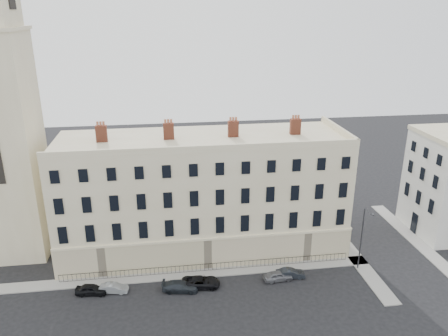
{
  "coord_description": "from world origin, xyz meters",
  "views": [
    {
      "loc": [
        -10.53,
        -40.04,
        30.02
      ],
      "look_at": [
        -3.44,
        10.0,
        11.59
      ],
      "focal_mm": 35.0,
      "sensor_mm": 36.0,
      "label": 1
    }
  ],
  "objects_px": {
    "car_b": "(114,288)",
    "car_a": "(91,289)",
    "car_c": "(180,286)",
    "car_f": "(290,273)",
    "streetlamp": "(362,236)",
    "car_e": "(278,276)",
    "car_d": "(201,282)"
  },
  "relations": [
    {
      "from": "car_b",
      "to": "car_a",
      "type": "bearing_deg",
      "value": 99.43
    },
    {
      "from": "car_c",
      "to": "car_f",
      "type": "height_order",
      "value": "car_c"
    },
    {
      "from": "car_b",
      "to": "streetlamp",
      "type": "xyz_separation_m",
      "value": [
        29.26,
        0.54,
        4.0
      ]
    },
    {
      "from": "car_e",
      "to": "streetlamp",
      "type": "height_order",
      "value": "streetlamp"
    },
    {
      "from": "car_d",
      "to": "streetlamp",
      "type": "xyz_separation_m",
      "value": [
        19.46,
        0.88,
        3.92
      ]
    },
    {
      "from": "car_b",
      "to": "car_e",
      "type": "relative_size",
      "value": 0.92
    },
    {
      "from": "car_b",
      "to": "streetlamp",
      "type": "distance_m",
      "value": 29.54
    },
    {
      "from": "car_d",
      "to": "car_c",
      "type": "bearing_deg",
      "value": 106.59
    },
    {
      "from": "car_a",
      "to": "car_d",
      "type": "height_order",
      "value": "car_d"
    },
    {
      "from": "car_b",
      "to": "streetlamp",
      "type": "relative_size",
      "value": 0.39
    },
    {
      "from": "car_b",
      "to": "car_e",
      "type": "height_order",
      "value": "car_e"
    },
    {
      "from": "car_e",
      "to": "car_f",
      "type": "bearing_deg",
      "value": -84.56
    },
    {
      "from": "car_a",
      "to": "car_c",
      "type": "bearing_deg",
      "value": -87.91
    },
    {
      "from": "car_b",
      "to": "car_e",
      "type": "distance_m",
      "value": 18.88
    },
    {
      "from": "car_b",
      "to": "car_e",
      "type": "xyz_separation_m",
      "value": [
        18.87,
        -0.34,
        0.06
      ]
    },
    {
      "from": "car_d",
      "to": "car_f",
      "type": "height_order",
      "value": "car_d"
    },
    {
      "from": "car_a",
      "to": "streetlamp",
      "type": "height_order",
      "value": "streetlamp"
    },
    {
      "from": "car_a",
      "to": "car_b",
      "type": "xyz_separation_m",
      "value": [
        2.45,
        -0.01,
        -0.06
      ]
    },
    {
      "from": "car_c",
      "to": "car_f",
      "type": "relative_size",
      "value": 1.19
    },
    {
      "from": "streetlamp",
      "to": "car_a",
      "type": "bearing_deg",
      "value": -165.76
    },
    {
      "from": "car_d",
      "to": "car_f",
      "type": "xyz_separation_m",
      "value": [
        10.67,
        0.31,
        -0.05
      ]
    },
    {
      "from": "car_e",
      "to": "streetlamp",
      "type": "xyz_separation_m",
      "value": [
        10.39,
        0.88,
        3.94
      ]
    },
    {
      "from": "car_a",
      "to": "car_f",
      "type": "height_order",
      "value": "car_a"
    },
    {
      "from": "car_a",
      "to": "streetlamp",
      "type": "xyz_separation_m",
      "value": [
        31.71,
        0.53,
        3.94
      ]
    },
    {
      "from": "car_b",
      "to": "car_d",
      "type": "bearing_deg",
      "value": -82.44
    },
    {
      "from": "car_a",
      "to": "car_c",
      "type": "distance_m",
      "value": 9.9
    },
    {
      "from": "car_a",
      "to": "streetlamp",
      "type": "bearing_deg",
      "value": -82.22
    },
    {
      "from": "car_f",
      "to": "streetlamp",
      "type": "height_order",
      "value": "streetlamp"
    },
    {
      "from": "car_d",
      "to": "streetlamp",
      "type": "bearing_deg",
      "value": -81.83
    },
    {
      "from": "car_b",
      "to": "car_f",
      "type": "relative_size",
      "value": 0.94
    },
    {
      "from": "car_b",
      "to": "car_f",
      "type": "bearing_deg",
      "value": -80.51
    },
    {
      "from": "car_e",
      "to": "car_b",
      "type": "bearing_deg",
      "value": 83.6
    }
  ]
}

